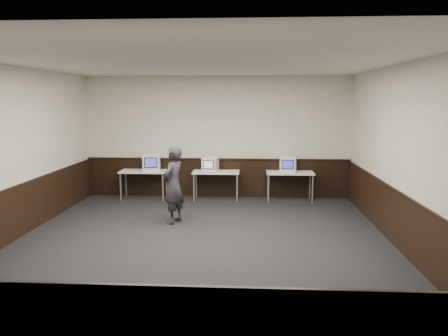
# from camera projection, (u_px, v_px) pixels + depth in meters

# --- Properties ---
(floor) EXTENTS (8.00, 8.00, 0.00)m
(floor) POSITION_uv_depth(u_px,v_px,m) (201.00, 245.00, 7.84)
(floor) COLOR black
(floor) RESTS_ON ground
(ceiling) EXTENTS (8.00, 8.00, 0.00)m
(ceiling) POSITION_uv_depth(u_px,v_px,m) (199.00, 62.00, 7.34)
(ceiling) COLOR white
(ceiling) RESTS_ON back_wall
(back_wall) EXTENTS (7.00, 0.00, 7.00)m
(back_wall) POSITION_uv_depth(u_px,v_px,m) (217.00, 137.00, 11.53)
(back_wall) COLOR beige
(back_wall) RESTS_ON ground
(front_wall) EXTENTS (7.00, 0.00, 7.00)m
(front_wall) POSITION_uv_depth(u_px,v_px,m) (146.00, 218.00, 3.64)
(front_wall) COLOR beige
(front_wall) RESTS_ON ground
(left_wall) EXTENTS (0.00, 8.00, 8.00)m
(left_wall) POSITION_uv_depth(u_px,v_px,m) (5.00, 155.00, 7.79)
(left_wall) COLOR beige
(left_wall) RESTS_ON ground
(right_wall) EXTENTS (0.00, 8.00, 8.00)m
(right_wall) POSITION_uv_depth(u_px,v_px,m) (405.00, 158.00, 7.38)
(right_wall) COLOR beige
(right_wall) RESTS_ON ground
(wainscot_back) EXTENTS (6.98, 0.04, 1.00)m
(wainscot_back) POSITION_uv_depth(u_px,v_px,m) (217.00, 178.00, 11.68)
(wainscot_back) COLOR black
(wainscot_back) RESTS_ON back_wall
(wainscot_left) EXTENTS (0.04, 7.98, 1.00)m
(wainscot_left) POSITION_uv_depth(u_px,v_px,m) (11.00, 215.00, 7.96)
(wainscot_left) COLOR black
(wainscot_left) RESTS_ON left_wall
(wainscot_right) EXTENTS (0.04, 7.98, 1.00)m
(wainscot_right) POSITION_uv_depth(u_px,v_px,m) (400.00, 221.00, 7.55)
(wainscot_right) COLOR black
(wainscot_right) RESTS_ON right_wall
(wainscot_rail) EXTENTS (6.98, 0.06, 0.04)m
(wainscot_rail) POSITION_uv_depth(u_px,v_px,m) (217.00, 159.00, 11.58)
(wainscot_rail) COLOR black
(wainscot_rail) RESTS_ON wainscot_back
(desk_left) EXTENTS (1.20, 0.60, 0.75)m
(desk_left) POSITION_uv_depth(u_px,v_px,m) (144.00, 173.00, 11.39)
(desk_left) COLOR white
(desk_left) RESTS_ON ground
(desk_center) EXTENTS (1.20, 0.60, 0.75)m
(desk_center) POSITION_uv_depth(u_px,v_px,m) (216.00, 174.00, 11.28)
(desk_center) COLOR white
(desk_center) RESTS_ON ground
(desk_right) EXTENTS (1.20, 0.60, 0.75)m
(desk_right) POSITION_uv_depth(u_px,v_px,m) (290.00, 175.00, 11.17)
(desk_right) COLOR white
(desk_right) RESTS_ON ground
(emac_left) EXTENTS (0.51, 0.53, 0.44)m
(emac_left) POSITION_uv_depth(u_px,v_px,m) (152.00, 162.00, 11.33)
(emac_left) COLOR white
(emac_left) RESTS_ON desk_left
(emac_center) EXTENTS (0.43, 0.45, 0.38)m
(emac_center) POSITION_uv_depth(u_px,v_px,m) (210.00, 164.00, 11.20)
(emac_center) COLOR white
(emac_center) RESTS_ON desk_center
(emac_right) EXTENTS (0.46, 0.48, 0.40)m
(emac_right) POSITION_uv_depth(u_px,v_px,m) (288.00, 164.00, 11.14)
(emac_right) COLOR white
(emac_right) RESTS_ON desk_right
(person) EXTENTS (0.58, 0.69, 1.62)m
(person) POSITION_uv_depth(u_px,v_px,m) (173.00, 185.00, 9.13)
(person) COLOR #28272C
(person) RESTS_ON ground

